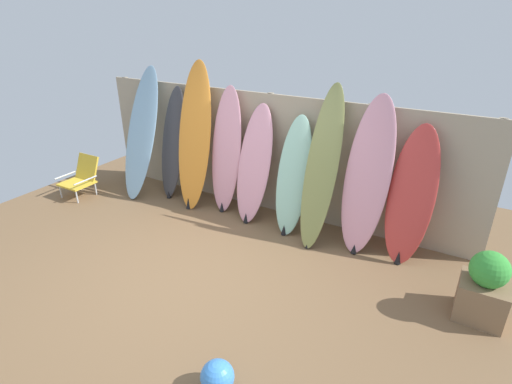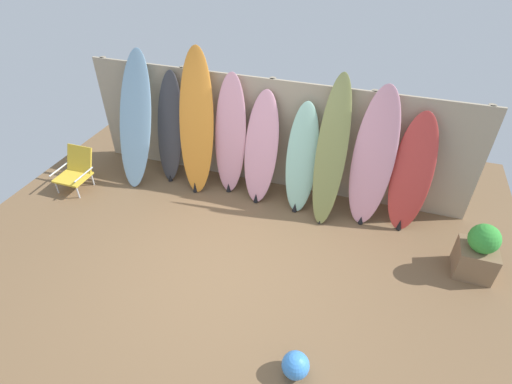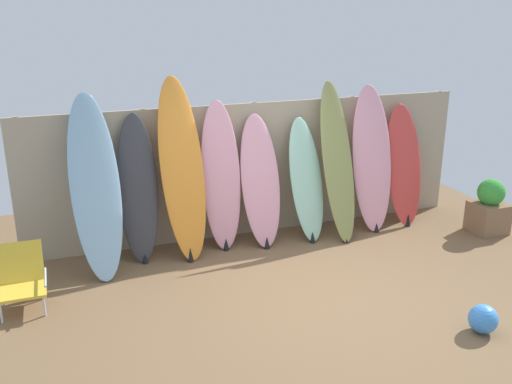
{
  "view_description": "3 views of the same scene",
  "coord_description": "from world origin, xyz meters",
  "px_view_note": "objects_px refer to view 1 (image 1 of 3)",
  "views": [
    {
      "loc": [
        2.67,
        -3.02,
        2.88
      ],
      "look_at": [
        0.39,
        0.96,
        0.78
      ],
      "focal_mm": 28.0,
      "sensor_mm": 36.0,
      "label": 1
    },
    {
      "loc": [
        1.54,
        -3.32,
        3.92
      ],
      "look_at": [
        0.28,
        0.43,
        0.96
      ],
      "focal_mm": 28.0,
      "sensor_mm": 36.0,
      "label": 2
    },
    {
      "loc": [
        -2.46,
        -4.95,
        3.06
      ],
      "look_at": [
        -0.41,
        0.77,
        1.01
      ],
      "focal_mm": 40.0,
      "sensor_mm": 36.0,
      "label": 3
    }
  ],
  "objects_px": {
    "surfboard_orange_2": "(194,138)",
    "surfboard_pink_7": "(367,177)",
    "beach_ball": "(217,377)",
    "surfboard_olive_6": "(322,169)",
    "surfboard_red_8": "(411,197)",
    "beach_chair": "(81,176)",
    "planter_box": "(484,288)",
    "surfboard_pink_3": "(226,152)",
    "surfboard_seafoam_5": "(293,177)",
    "surfboard_skyblue_0": "(141,134)",
    "surfboard_charcoal_1": "(173,144)",
    "surfboard_pink_4": "(254,165)"
  },
  "relations": [
    {
      "from": "surfboard_seafoam_5",
      "to": "planter_box",
      "type": "height_order",
      "value": "surfboard_seafoam_5"
    },
    {
      "from": "surfboard_pink_3",
      "to": "surfboard_seafoam_5",
      "type": "bearing_deg",
      "value": -3.81
    },
    {
      "from": "surfboard_red_8",
      "to": "beach_ball",
      "type": "relative_size",
      "value": 5.98
    },
    {
      "from": "surfboard_skyblue_0",
      "to": "surfboard_pink_3",
      "type": "distance_m",
      "value": 1.56
    },
    {
      "from": "surfboard_pink_4",
      "to": "surfboard_pink_7",
      "type": "distance_m",
      "value": 1.64
    },
    {
      "from": "surfboard_orange_2",
      "to": "surfboard_pink_7",
      "type": "relative_size",
      "value": 1.12
    },
    {
      "from": "beach_chair",
      "to": "surfboard_seafoam_5",
      "type": "bearing_deg",
      "value": 26.44
    },
    {
      "from": "surfboard_charcoal_1",
      "to": "surfboard_pink_4",
      "type": "xyz_separation_m",
      "value": [
        1.56,
        -0.05,
        -0.06
      ]
    },
    {
      "from": "surfboard_skyblue_0",
      "to": "surfboard_olive_6",
      "type": "height_order",
      "value": "surfboard_skyblue_0"
    },
    {
      "from": "surfboard_skyblue_0",
      "to": "surfboard_red_8",
      "type": "relative_size",
      "value": 1.22
    },
    {
      "from": "surfboard_pink_4",
      "to": "surfboard_red_8",
      "type": "relative_size",
      "value": 1.0
    },
    {
      "from": "surfboard_olive_6",
      "to": "beach_chair",
      "type": "height_order",
      "value": "surfboard_olive_6"
    },
    {
      "from": "surfboard_skyblue_0",
      "to": "beach_ball",
      "type": "distance_m",
      "value": 4.36
    },
    {
      "from": "surfboard_red_8",
      "to": "beach_chair",
      "type": "height_order",
      "value": "surfboard_red_8"
    },
    {
      "from": "surfboard_olive_6",
      "to": "surfboard_seafoam_5",
      "type": "bearing_deg",
      "value": 171.53
    },
    {
      "from": "surfboard_pink_3",
      "to": "surfboard_skyblue_0",
      "type": "bearing_deg",
      "value": -173.83
    },
    {
      "from": "surfboard_pink_4",
      "to": "beach_ball",
      "type": "height_order",
      "value": "surfboard_pink_4"
    },
    {
      "from": "beach_ball",
      "to": "surfboard_pink_7",
      "type": "bearing_deg",
      "value": 82.67
    },
    {
      "from": "surfboard_skyblue_0",
      "to": "surfboard_pink_4",
      "type": "relative_size",
      "value": 1.23
    },
    {
      "from": "surfboard_orange_2",
      "to": "surfboard_pink_3",
      "type": "xyz_separation_m",
      "value": [
        0.51,
        0.09,
        -0.16
      ]
    },
    {
      "from": "surfboard_pink_7",
      "to": "planter_box",
      "type": "xyz_separation_m",
      "value": [
        1.45,
        -0.74,
        -0.64
      ]
    },
    {
      "from": "surfboard_olive_6",
      "to": "surfboard_red_8",
      "type": "distance_m",
      "value": 1.13
    },
    {
      "from": "surfboard_pink_7",
      "to": "beach_chair",
      "type": "relative_size",
      "value": 3.08
    },
    {
      "from": "surfboard_charcoal_1",
      "to": "surfboard_pink_4",
      "type": "height_order",
      "value": "surfboard_charcoal_1"
    },
    {
      "from": "beach_chair",
      "to": "planter_box",
      "type": "distance_m",
      "value": 6.01
    },
    {
      "from": "surfboard_pink_7",
      "to": "beach_ball",
      "type": "relative_size",
      "value": 7.02
    },
    {
      "from": "surfboard_pink_4",
      "to": "beach_chair",
      "type": "height_order",
      "value": "surfboard_pink_4"
    },
    {
      "from": "surfboard_olive_6",
      "to": "surfboard_pink_7",
      "type": "distance_m",
      "value": 0.58
    },
    {
      "from": "surfboard_pink_3",
      "to": "surfboard_red_8",
      "type": "xyz_separation_m",
      "value": [
        2.69,
        -0.03,
        -0.1
      ]
    },
    {
      "from": "surfboard_pink_4",
      "to": "surfboard_seafoam_5",
      "type": "xyz_separation_m",
      "value": [
        0.64,
        -0.03,
        -0.04
      ]
    },
    {
      "from": "surfboard_pink_3",
      "to": "beach_ball",
      "type": "xyz_separation_m",
      "value": [
        1.79,
        -2.84,
        -0.79
      ]
    },
    {
      "from": "surfboard_seafoam_5",
      "to": "beach_ball",
      "type": "relative_size",
      "value": 5.69
    },
    {
      "from": "beach_ball",
      "to": "surfboard_olive_6",
      "type": "bearing_deg",
      "value": 94.55
    },
    {
      "from": "surfboard_charcoal_1",
      "to": "surfboard_pink_3",
      "type": "xyz_separation_m",
      "value": [
        1.05,
        -0.01,
        0.05
      ]
    },
    {
      "from": "surfboard_orange_2",
      "to": "surfboard_pink_7",
      "type": "bearing_deg",
      "value": 0.83
    },
    {
      "from": "surfboard_skyblue_0",
      "to": "surfboard_seafoam_5",
      "type": "distance_m",
      "value": 2.71
    },
    {
      "from": "surfboard_pink_3",
      "to": "surfboard_red_8",
      "type": "distance_m",
      "value": 2.69
    },
    {
      "from": "surfboard_olive_6",
      "to": "beach_chair",
      "type": "relative_size",
      "value": 3.19
    },
    {
      "from": "surfboard_pink_7",
      "to": "planter_box",
      "type": "relative_size",
      "value": 2.6
    },
    {
      "from": "surfboard_skyblue_0",
      "to": "planter_box",
      "type": "bearing_deg",
      "value": -6.9
    },
    {
      "from": "surfboard_pink_3",
      "to": "surfboard_red_8",
      "type": "relative_size",
      "value": 1.12
    },
    {
      "from": "surfboard_pink_7",
      "to": "surfboard_red_8",
      "type": "bearing_deg",
      "value": 1.86
    },
    {
      "from": "surfboard_red_8",
      "to": "surfboard_charcoal_1",
      "type": "bearing_deg",
      "value": 179.38
    },
    {
      "from": "beach_chair",
      "to": "planter_box",
      "type": "xyz_separation_m",
      "value": [
        6.01,
        0.0,
        0.03
      ]
    },
    {
      "from": "planter_box",
      "to": "beach_chair",
      "type": "bearing_deg",
      "value": -179.96
    },
    {
      "from": "surfboard_red_8",
      "to": "surfboard_olive_6",
      "type": "bearing_deg",
      "value": -174.63
    },
    {
      "from": "surfboard_skyblue_0",
      "to": "surfboard_orange_2",
      "type": "height_order",
      "value": "surfboard_orange_2"
    },
    {
      "from": "surfboard_skyblue_0",
      "to": "planter_box",
      "type": "height_order",
      "value": "surfboard_skyblue_0"
    },
    {
      "from": "surfboard_orange_2",
      "to": "surfboard_pink_7",
      "type": "height_order",
      "value": "surfboard_orange_2"
    },
    {
      "from": "surfboard_skyblue_0",
      "to": "planter_box",
      "type": "relative_size",
      "value": 2.71
    }
  ]
}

